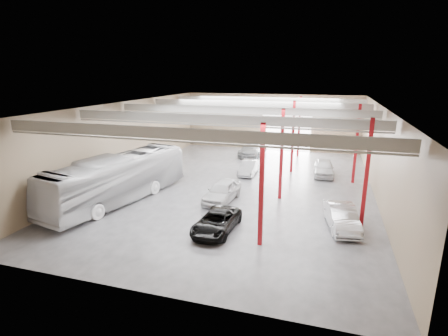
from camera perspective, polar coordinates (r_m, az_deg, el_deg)
The scene contains 8 objects.
depot_shell at distance 29.67m, azimuth 3.08°, elevation 6.43°, with size 22.12×32.12×7.06m.
coach_bus at distance 27.65m, azimuth -16.87°, elevation -1.63°, with size 3.01×12.88×3.59m, color silver.
black_sedan at distance 21.81m, azimuth -1.21°, elevation -8.74°, with size 2.13×4.62×1.28m, color black.
car_row_a at distance 26.72m, azimuth -0.32°, elevation -3.79°, with size 1.87×4.64×1.58m, color silver.
car_row_b at distance 33.94m, azimuth 4.04°, elevation 0.10°, with size 1.41×4.04×1.33m, color #B4B3B9.
car_row_c at distance 41.80m, azimuth 4.75°, elevation 3.22°, with size 2.38×5.85×1.70m, color gray.
car_right_near at distance 23.35m, azimuth 18.68°, elevation -7.62°, with size 1.59×4.55×1.50m, color #B2B2B7.
car_right_far at distance 34.71m, azimuth 15.98°, elevation 0.04°, with size 1.80×4.47×1.52m, color silver.
Camera 1 is at (7.09, -28.00, 9.49)m, focal length 28.00 mm.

